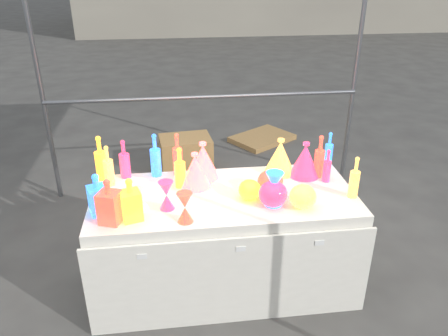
{
  "coord_description": "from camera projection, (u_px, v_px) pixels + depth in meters",
  "views": [
    {
      "loc": [
        -0.33,
        -2.59,
        2.22
      ],
      "look_at": [
        0.0,
        0.0,
        0.95
      ],
      "focal_mm": 35.0,
      "sensor_mm": 36.0,
      "label": 1
    }
  ],
  "objects": [
    {
      "name": "ground",
      "position": [
        224.0,
        280.0,
        3.31
      ],
      "size": [
        80.0,
        80.0,
        0.0
      ],
      "primitive_type": "plane",
      "color": "#5B5954",
      "rests_on": "ground"
    },
    {
      "name": "display_table",
      "position": [
        224.0,
        240.0,
        3.14
      ],
      "size": [
        1.84,
        0.83,
        0.75
      ],
      "color": "white",
      "rests_on": "ground"
    },
    {
      "name": "cardboard_box_closed",
      "position": [
        186.0,
        155.0,
        4.92
      ],
      "size": [
        0.6,
        0.46,
        0.41
      ],
      "primitive_type": "cube",
      "rotation": [
        0.0,
        0.0,
        0.1
      ],
      "color": "tan",
      "rests_on": "ground"
    },
    {
      "name": "cardboard_box_flat",
      "position": [
        262.0,
        138.0,
        5.81
      ],
      "size": [
        0.94,
        0.88,
        0.07
      ],
      "primitive_type": "cube",
      "rotation": [
        0.0,
        0.0,
        0.58
      ],
      "color": "tan",
      "rests_on": "ground"
    },
    {
      "name": "bottle_0",
      "position": [
        101.0,
        158.0,
        3.13
      ],
      "size": [
        0.09,
        0.09,
        0.33
      ],
      "primitive_type": null,
      "rotation": [
        0.0,
        0.0,
        -0.11
      ],
      "color": "red",
      "rests_on": "display_table"
    },
    {
      "name": "bottle_1",
      "position": [
        155.0,
        155.0,
        3.17
      ],
      "size": [
        0.1,
        0.1,
        0.33
      ],
      "primitive_type": null,
      "rotation": [
        0.0,
        0.0,
        0.42
      ],
      "color": "green",
      "rests_on": "display_table"
    },
    {
      "name": "bottle_2",
      "position": [
        177.0,
        154.0,
        3.19
      ],
      "size": [
        0.09,
        0.09,
        0.33
      ],
      "primitive_type": null,
      "rotation": [
        0.0,
        0.0,
        -0.42
      ],
      "color": "orange",
      "rests_on": "display_table"
    },
    {
      "name": "bottle_3",
      "position": [
        124.0,
        159.0,
        3.16
      ],
      "size": [
        0.09,
        0.09,
        0.29
      ],
      "primitive_type": null,
      "rotation": [
        0.0,
        0.0,
        0.18
      ],
      "color": "#1F3AB7",
      "rests_on": "display_table"
    },
    {
      "name": "bottle_4",
      "position": [
        108.0,
        166.0,
        3.05
      ],
      "size": [
        0.08,
        0.08,
        0.3
      ],
      "primitive_type": null,
      "rotation": [
        0.0,
        0.0,
        0.21
      ],
      "color": "#116F60",
      "rests_on": "display_table"
    },
    {
      "name": "bottle_6",
      "position": [
        180.0,
        167.0,
        3.03
      ],
      "size": [
        0.1,
        0.1,
        0.3
      ],
      "primitive_type": null,
      "rotation": [
        0.0,
        0.0,
        -0.33
      ],
      "color": "red",
      "rests_on": "display_table"
    },
    {
      "name": "decanter_0",
      "position": [
        131.0,
        199.0,
        2.65
      ],
      "size": [
        0.15,
        0.15,
        0.28
      ],
      "primitive_type": null,
      "rotation": [
        0.0,
        0.0,
        0.29
      ],
      "color": "red",
      "rests_on": "display_table"
    },
    {
      "name": "decanter_1",
      "position": [
        109.0,
        201.0,
        2.61
      ],
      "size": [
        0.16,
        0.16,
        0.29
      ],
      "primitive_type": null,
      "rotation": [
        0.0,
        0.0,
        -0.34
      ],
      "color": "orange",
      "rests_on": "display_table"
    },
    {
      "name": "decanter_2",
      "position": [
        97.0,
        194.0,
        2.71
      ],
      "size": [
        0.14,
        0.14,
        0.28
      ],
      "primitive_type": null,
      "rotation": [
        0.0,
        0.0,
        0.35
      ],
      "color": "green",
      "rests_on": "display_table"
    },
    {
      "name": "hourglass_0",
      "position": [
        185.0,
        208.0,
        2.64
      ],
      "size": [
        0.11,
        0.11,
        0.2
      ],
      "primitive_type": null,
      "rotation": [
        0.0,
        0.0,
        0.07
      ],
      "color": "orange",
      "rests_on": "display_table"
    },
    {
      "name": "hourglass_1",
      "position": [
        166.0,
        195.0,
        2.78
      ],
      "size": [
        0.1,
        0.1,
        0.19
      ],
      "primitive_type": null,
      "rotation": [
        0.0,
        0.0,
        -0.0
      ],
      "color": "#1F3AB7",
      "rests_on": "display_table"
    },
    {
      "name": "hourglass_3",
      "position": [
        140.0,
        196.0,
        2.77
      ],
      "size": [
        0.12,
        0.12,
        0.2
      ],
      "primitive_type": null,
      "rotation": [
        0.0,
        0.0,
        -0.25
      ],
      "color": "#D72BC9",
      "rests_on": "display_table"
    },
    {
      "name": "hourglass_5",
      "position": [
        274.0,
        189.0,
        2.81
      ],
      "size": [
        0.15,
        0.15,
        0.23
      ],
      "primitive_type": null,
      "rotation": [
        0.0,
        0.0,
        -0.37
      ],
      "color": "green",
      "rests_on": "display_table"
    },
    {
      "name": "globe_0",
      "position": [
        250.0,
        191.0,
        2.91
      ],
      "size": [
        0.19,
        0.19,
        0.12
      ],
      "primitive_type": null,
      "rotation": [
        0.0,
        0.0,
        -0.3
      ],
      "color": "red",
      "rests_on": "display_table"
    },
    {
      "name": "globe_1",
      "position": [
        303.0,
        198.0,
        2.8
      ],
      "size": [
        0.2,
        0.2,
        0.14
      ],
      "primitive_type": null,
      "rotation": [
        0.0,
        0.0,
        -0.11
      ],
      "color": "#116F60",
      "rests_on": "display_table"
    },
    {
      "name": "globe_2",
      "position": [
        270.0,
        183.0,
        2.98
      ],
      "size": [
        0.2,
        0.2,
        0.14
      ],
      "primitive_type": null,
      "rotation": [
        0.0,
        0.0,
        -0.15
      ],
      "color": "orange",
      "rests_on": "display_table"
    },
    {
      "name": "globe_3",
      "position": [
        273.0,
        195.0,
        2.82
      ],
      "size": [
        0.24,
        0.24,
        0.15
      ],
      "primitive_type": null,
      "rotation": [
        0.0,
        0.0,
        -0.35
      ],
      "color": "#1F3AB7",
      "rests_on": "display_table"
    },
    {
      "name": "lampshade_0",
      "position": [
        195.0,
        170.0,
        3.04
      ],
      "size": [
        0.27,
        0.27,
        0.26
      ],
      "primitive_type": null,
      "rotation": [
        0.0,
        0.0,
        0.27
      ],
      "color": "yellow",
      "rests_on": "display_table"
    },
    {
      "name": "lampshade_1",
      "position": [
        203.0,
        160.0,
        3.16
      ],
      "size": [
        0.24,
        0.24,
        0.27
      ],
      "primitive_type": null,
      "rotation": [
        0.0,
        0.0,
        0.02
      ],
      "color": "yellow",
      "rests_on": "display_table"
    },
    {
      "name": "lampshade_2",
      "position": [
        305.0,
        159.0,
        3.19
      ],
      "size": [
        0.27,
        0.27,
        0.26
      ],
      "primitive_type": null,
      "rotation": [
        0.0,
        0.0,
        0.23
      ],
      "color": "#1F3AB7",
      "rests_on": "display_table"
    },
    {
      "name": "lampshade_3",
      "position": [
        280.0,
        156.0,
        3.23
      ],
      "size": [
        0.25,
        0.25,
        0.27
      ],
      "primitive_type": null,
      "rotation": [
        0.0,
        0.0,
        0.09
      ],
      "color": "#116F60",
      "rests_on": "display_table"
    },
    {
      "name": "bottle_8",
      "position": [
        329.0,
        149.0,
        3.34
      ],
      "size": [
        0.08,
        0.08,
        0.27
      ],
      "primitive_type": null,
      "rotation": [
        0.0,
        0.0,
        -0.4
      ],
      "color": "green",
      "rests_on": "display_table"
    },
    {
      "name": "bottle_9",
      "position": [
        320.0,
        156.0,
        3.16
      ],
      "size": [
        0.09,
        0.09,
        0.32
      ],
      "primitive_type": null,
      "rotation": [
        0.0,
        0.0,
        0.33
      ],
      "color": "orange",
      "rests_on": "display_table"
    },
    {
      "name": "bottle_10",
      "position": [
        327.0,
        166.0,
        3.11
      ],
      "size": [
        0.06,
        0.06,
        0.25
      ],
      "primitive_type": null,
      "rotation": [
        0.0,
        0.0,
        0.03
      ],
      "color": "#1F3AB7",
      "rests_on": "display_table"
    },
    {
      "name": "bottle_11",
      "position": [
        355.0,
        177.0,
        2.89
      ],
      "size": [
        0.08,
        0.08,
        0.3
      ],
      "primitive_type": null,
      "rotation": [
        0.0,
        0.0,
        -0.23
      ],
      "color": "#116F60",
      "rests_on": "display_table"
    }
  ]
}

